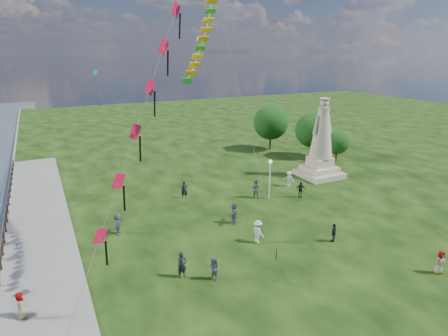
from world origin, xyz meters
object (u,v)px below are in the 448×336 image
person_0 (182,265)px  person_8 (289,179)px  statue (321,148)px  person_9 (300,189)px  person_5 (118,224)px  person_10 (21,307)px  person_2 (258,232)px  person_4 (440,262)px  person_1 (214,269)px  person_6 (184,190)px  person_11 (234,213)px  person_3 (334,233)px  lamppost (270,171)px  person_7 (255,188)px

person_0 → person_8: size_ratio=1.04×
statue → person_9: size_ratio=5.59×
person_5 → person_10: person_5 is taller
person_2 → person_8: (9.41, 8.97, -0.04)m
person_5 → person_9: 17.67m
person_4 → person_8: 17.81m
person_5 → person_9: person_5 is taller
person_1 → person_6: size_ratio=0.93×
statue → person_10: 32.62m
statue → person_11: bearing=-154.6°
person_4 → person_6: person_6 is taller
person_0 → person_1: person_0 is taller
person_11 → person_8: bearing=157.7°
person_0 → person_3: (11.88, -0.68, -0.14)m
person_6 → lamppost: bearing=-15.9°
lamppost → person_6: (-7.28, 3.91, -1.99)m
person_5 → person_7: person_7 is taller
person_0 → person_8: (16.11, 10.75, -0.03)m
statue → person_6: (-16.30, 0.58, -2.50)m
person_4 → statue: bearing=74.2°
person_10 → person_1: bearing=-95.7°
person_4 → person_9: size_ratio=0.98×
person_5 → person_9: bearing=-63.1°
statue → lamppost: statue is taller
statue → person_3: 16.00m
person_4 → person_6: size_ratio=0.90×
person_3 → person_7: 10.41m
person_8 → person_10: bearing=-99.2°
person_1 → person_0: bearing=-150.6°
person_3 → person_4: person_4 is taller
person_3 → person_4: bearing=84.2°
lamppost → person_5: bearing=-176.9°
lamppost → person_7: 2.40m
lamppost → person_0: bearing=-144.7°
person_1 → person_6: person_6 is taller
person_9 → person_3: bearing=-88.7°
person_1 → person_7: 14.62m
person_1 → person_6: (3.32, 13.84, 0.06)m
person_4 → person_11: size_ratio=0.84×
lamppost → person_2: 9.06m
person_6 → person_11: person_11 is taller
person_1 → person_9: size_ratio=1.03×
person_7 → person_10: bearing=69.0°
statue → person_1: 23.82m
person_0 → person_8: person_0 is taller
person_1 → person_7: person_7 is taller
person_4 → person_7: bearing=104.9°
statue → person_5: statue is taller
person_1 → person_10: size_ratio=1.09×
person_2 → person_4: 12.11m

